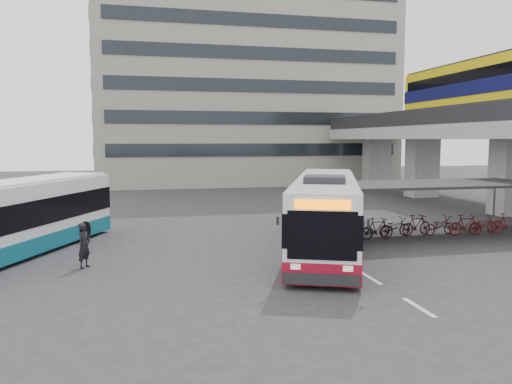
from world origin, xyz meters
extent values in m
plane|color=#28282B|center=(0.00, 0.00, 0.00)|extent=(120.00, 120.00, 0.00)
cube|color=gray|center=(17.00, 8.00, 2.30)|extent=(2.20, 1.60, 4.60)
cube|color=gray|center=(17.00, 18.00, 2.30)|extent=(2.20, 1.60, 4.60)
cube|color=gray|center=(17.00, 26.00, 2.30)|extent=(2.20, 1.60, 4.60)
cube|color=gray|center=(17.00, 12.00, 5.05)|extent=(8.00, 32.00, 0.90)
cube|color=black|center=(13.25, 12.00, 6.05)|extent=(0.35, 32.00, 1.10)
cube|color=gold|center=(17.00, 8.42, 7.60)|extent=(2.90, 20.00, 3.90)
cube|color=#0A0C3B|center=(17.00, 8.42, 7.80)|extent=(2.98, 20.02, 0.90)
cylinder|color=#595B60|center=(3.70, 4.80, 1.20)|extent=(0.12, 0.12, 2.40)
cylinder|color=#595B60|center=(13.30, 4.80, 1.20)|extent=(0.12, 0.12, 2.40)
cylinder|color=#595B60|center=(3.70, 1.20, 1.20)|extent=(0.12, 0.12, 2.40)
cube|color=black|center=(8.50, 3.00, 2.48)|extent=(10.00, 4.00, 0.12)
imported|color=black|center=(4.50, 3.00, 0.45)|extent=(1.71, 0.60, 0.90)
imported|color=black|center=(5.64, 3.00, 0.50)|extent=(1.66, 0.47, 1.00)
imported|color=black|center=(6.79, 3.00, 0.45)|extent=(1.71, 0.60, 0.90)
imported|color=black|center=(7.93, 3.00, 0.50)|extent=(1.66, 0.47, 1.00)
imported|color=#350C0F|center=(9.07, 3.00, 0.45)|extent=(1.71, 0.60, 0.90)
imported|color=#3F0C0F|center=(10.21, 3.00, 0.50)|extent=(1.66, 0.47, 1.00)
imported|color=#490C0F|center=(11.36, 3.00, 0.45)|extent=(1.71, 0.60, 0.90)
imported|color=#540C0F|center=(12.50, 3.00, 0.50)|extent=(1.66, 0.47, 1.00)
cube|color=gray|center=(6.00, 36.00, 12.50)|extent=(30.00, 15.00, 25.00)
cube|color=beige|center=(2.50, -6.00, 0.01)|extent=(0.15, 1.60, 0.01)
cube|color=beige|center=(2.50, -3.00, 0.01)|extent=(0.15, 1.60, 0.01)
cube|color=beige|center=(2.50, 0.00, 0.01)|extent=(0.15, 1.60, 0.01)
cube|color=white|center=(2.47, 1.12, 1.69)|extent=(6.31, 11.19, 2.55)
cube|color=maroon|center=(2.47, 1.12, 0.51)|extent=(6.36, 11.24, 0.69)
cube|color=black|center=(2.47, 1.12, 1.80)|extent=(6.37, 11.23, 1.06)
cube|color=#FF6900|center=(0.41, -4.04, 2.64)|extent=(1.56, 0.69, 0.28)
cube|color=black|center=(1.44, -1.46, 3.17)|extent=(1.86, 1.90, 0.26)
cylinder|color=black|center=(0.13, -1.78, 0.46)|extent=(0.60, 0.96, 0.93)
cylinder|color=black|center=(4.64, 3.60, 0.46)|extent=(0.60, 0.96, 0.93)
cube|color=white|center=(-9.66, 3.19, 1.63)|extent=(6.48, 10.68, 2.45)
cube|color=#0C5A70|center=(-9.66, 3.19, 0.49)|extent=(6.54, 10.73, 0.67)
cube|color=black|center=(-9.66, 3.19, 1.74)|extent=(6.55, 10.72, 1.02)
cylinder|color=black|center=(-7.46, 5.48, 0.45)|extent=(0.61, 0.92, 0.89)
imported|color=black|center=(-6.85, 0.47, 0.81)|extent=(0.63, 0.71, 1.62)
camera|label=1|loc=(-4.74, -17.87, 4.55)|focal=35.00mm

